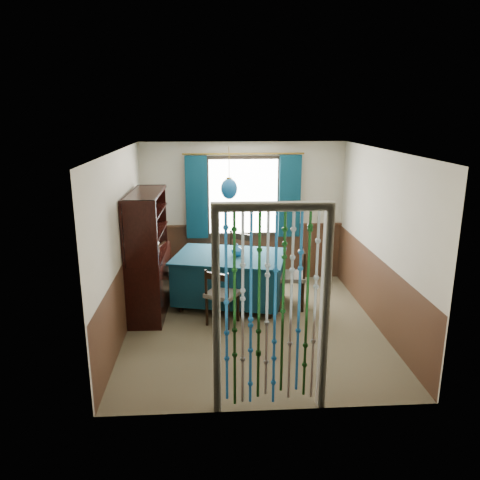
{
  "coord_description": "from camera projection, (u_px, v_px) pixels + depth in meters",
  "views": [
    {
      "loc": [
        -0.58,
        -6.18,
        2.98
      ],
      "look_at": [
        -0.15,
        0.56,
        1.14
      ],
      "focal_mm": 35.0,
      "sensor_mm": 36.0,
      "label": 1
    }
  ],
  "objects": [
    {
      "name": "wall_front",
      "position": [
        272.0,
        298.0,
        4.52
      ],
      "size": [
        3.6,
        0.0,
        3.6
      ],
      "primitive_type": "plane",
      "rotation": [
        -1.57,
        0.0,
        0.0
      ],
      "color": "#BCB299",
      "rests_on": "ground"
    },
    {
      "name": "wainscot_left",
      "position": [
        126.0,
        296.0,
        6.53
      ],
      "size": [
        0.0,
        4.0,
        4.0
      ],
      "primitive_type": "plane",
      "rotation": [
        1.57,
        0.0,
        1.57
      ],
      "color": "#422819",
      "rests_on": "ground"
    },
    {
      "name": "wall_back",
      "position": [
        243.0,
        213.0,
        8.37
      ],
      "size": [
        3.6,
        0.0,
        3.6
      ],
      "primitive_type": "plane",
      "rotation": [
        1.57,
        0.0,
        0.0
      ],
      "color": "#BCB299",
      "rests_on": "ground"
    },
    {
      "name": "chair_near",
      "position": [
        221.0,
        295.0,
        6.71
      ],
      "size": [
        0.57,
        0.56,
        0.85
      ],
      "rotation": [
        0.0,
        0.0,
        -0.51
      ],
      "color": "black",
      "rests_on": "floor"
    },
    {
      "name": "ceiling",
      "position": [
        254.0,
        151.0,
        6.12
      ],
      "size": [
        4.0,
        4.0,
        0.0
      ],
      "primitive_type": "plane",
      "rotation": [
        3.14,
        0.0,
        0.0
      ],
      "color": "silver",
      "rests_on": "ground"
    },
    {
      "name": "window",
      "position": [
        243.0,
        197.0,
        8.24
      ],
      "size": [
        1.32,
        0.12,
        1.42
      ],
      "primitive_type": "cube",
      "color": "black",
      "rests_on": "wall_back"
    },
    {
      "name": "floor",
      "position": [
        253.0,
        325.0,
        6.78
      ],
      "size": [
        4.0,
        4.0,
        0.0
      ],
      "primitive_type": "plane",
      "color": "brown",
      "rests_on": "ground"
    },
    {
      "name": "doorway",
      "position": [
        271.0,
        314.0,
        4.63
      ],
      "size": [
        1.16,
        0.12,
        2.18
      ],
      "primitive_type": null,
      "color": "silver",
      "rests_on": "ground"
    },
    {
      "name": "wall_right",
      "position": [
        381.0,
        240.0,
        6.56
      ],
      "size": [
        0.0,
        4.0,
        4.0
      ],
      "primitive_type": "plane",
      "rotation": [
        1.57,
        0.0,
        -1.57
      ],
      "color": "#BCB299",
      "rests_on": "ground"
    },
    {
      "name": "chair_right",
      "position": [
        292.0,
        277.0,
        7.3
      ],
      "size": [
        0.48,
        0.5,
        0.95
      ],
      "rotation": [
        0.0,
        0.0,
        1.49
      ],
      "color": "black",
      "rests_on": "floor"
    },
    {
      "name": "vase_sideboard",
      "position": [
        154.0,
        242.0,
        7.35
      ],
      "size": [
        0.19,
        0.19,
        0.18
      ],
      "primitive_type": "imported",
      "rotation": [
        0.0,
        0.0,
        0.17
      ],
      "color": "beige",
      "rests_on": "sideboard"
    },
    {
      "name": "bowl_shelf",
      "position": [
        149.0,
        233.0,
        6.75
      ],
      "size": [
        0.27,
        0.27,
        0.05
      ],
      "primitive_type": "imported",
      "rotation": [
        0.0,
        0.0,
        0.42
      ],
      "color": "beige",
      "rests_on": "sideboard"
    },
    {
      "name": "dining_table",
      "position": [
        230.0,
        276.0,
        7.42
      ],
      "size": [
        1.92,
        1.54,
        0.82
      ],
      "rotation": [
        0.0,
        0.0,
        -0.24
      ],
      "color": "#0B2C3B",
      "rests_on": "floor"
    },
    {
      "name": "chair_left",
      "position": [
        172.0,
        269.0,
        7.61
      ],
      "size": [
        0.56,
        0.58,
        0.98
      ],
      "rotation": [
        0.0,
        0.0,
        -1.81
      ],
      "color": "black",
      "rests_on": "floor"
    },
    {
      "name": "wainscot_back",
      "position": [
        243.0,
        253.0,
        8.55
      ],
      "size": [
        3.6,
        0.0,
        3.6
      ],
      "primitive_type": "plane",
      "rotation": [
        1.57,
        0.0,
        0.0
      ],
      "color": "#422819",
      "rests_on": "ground"
    },
    {
      "name": "chair_far",
      "position": [
        237.0,
        259.0,
        8.14
      ],
      "size": [
        0.65,
        0.64,
        0.97
      ],
      "rotation": [
        0.0,
        0.0,
        2.6
      ],
      "color": "black",
      "rests_on": "floor"
    },
    {
      "name": "pendant_lamp",
      "position": [
        229.0,
        189.0,
        7.05
      ],
      "size": [
        0.25,
        0.25,
        0.79
      ],
      "color": "olive",
      "rests_on": "ceiling"
    },
    {
      "name": "wainscot_front",
      "position": [
        270.0,
        366.0,
        4.73
      ],
      "size": [
        3.6,
        0.0,
        3.6
      ],
      "primitive_type": "plane",
      "rotation": [
        -1.57,
        0.0,
        0.0
      ],
      "color": "#422819",
      "rests_on": "ground"
    },
    {
      "name": "wall_left",
      "position": [
        121.0,
        245.0,
        6.33
      ],
      "size": [
        0.0,
        4.0,
        4.0
      ],
      "primitive_type": "plane",
      "rotation": [
        1.57,
        0.0,
        1.57
      ],
      "color": "#BCB299",
      "rests_on": "ground"
    },
    {
      "name": "wainscot_right",
      "position": [
        376.0,
        290.0,
        6.75
      ],
      "size": [
        0.0,
        4.0,
        4.0
      ],
      "primitive_type": "plane",
      "rotation": [
        1.57,
        0.0,
        -1.57
      ],
      "color": "#422819",
      "rests_on": "ground"
    },
    {
      "name": "sideboard",
      "position": [
        149.0,
        272.0,
        7.12
      ],
      "size": [
        0.53,
        1.44,
        1.87
      ],
      "rotation": [
        0.0,
        0.0,
        -0.03
      ],
      "color": "black",
      "rests_on": "floor"
    },
    {
      "name": "vase_table",
      "position": [
        237.0,
        250.0,
        7.3
      ],
      "size": [
        0.2,
        0.2,
        0.18
      ],
      "primitive_type": "imported",
      "rotation": [
        0.0,
        0.0,
        -0.2
      ],
      "color": "#14548D",
      "rests_on": "dining_table"
    }
  ]
}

